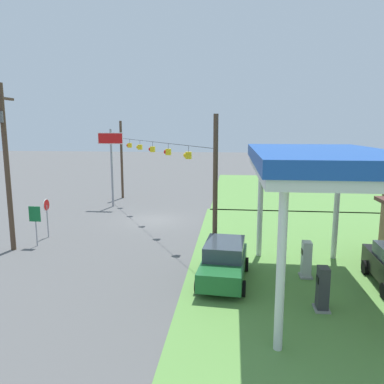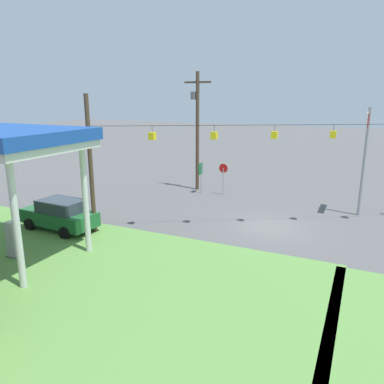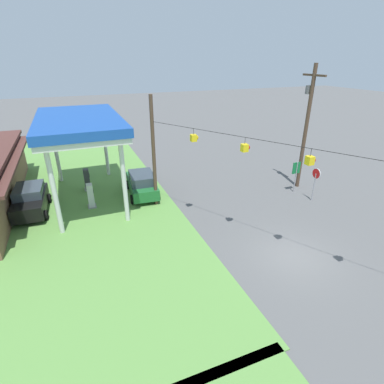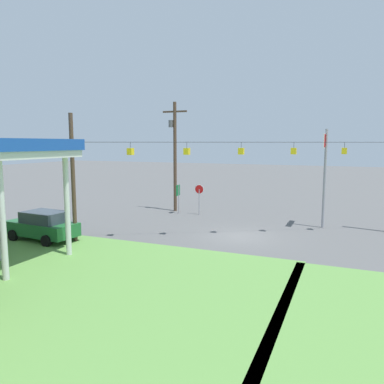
# 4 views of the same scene
# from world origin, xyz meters

# --- Properties ---
(ground_plane) EXTENTS (160.00, 160.00, 0.00)m
(ground_plane) POSITION_xyz_m (0.00, 0.00, 0.00)
(ground_plane) COLOR #565656
(grass_verge_opposite_corner) EXTENTS (24.00, 24.00, 0.04)m
(grass_verge_opposite_corner) POSITION_xyz_m (-16.00, 16.00, 0.02)
(grass_verge_opposite_corner) COLOR #5B8E42
(grass_verge_opposite_corner) RESTS_ON ground
(gas_station_canopy) EXTENTS (10.22, 5.33, 6.04)m
(gas_station_canopy) POSITION_xyz_m (11.59, 9.31, 5.50)
(gas_station_canopy) COLOR silver
(gas_station_canopy) RESTS_ON ground
(fuel_pump_near) EXTENTS (0.71, 0.56, 1.74)m
(fuel_pump_near) POSITION_xyz_m (9.98, 9.31, 0.83)
(fuel_pump_near) COLOR gray
(fuel_pump_near) RESTS_ON ground
(fuel_pump_far) EXTENTS (0.71, 0.56, 1.74)m
(fuel_pump_far) POSITION_xyz_m (13.20, 9.31, 0.83)
(fuel_pump_far) COLOR gray
(fuel_pump_far) RESTS_ON ground
(car_at_pumps_front) EXTENTS (4.68, 2.38, 1.79)m
(car_at_pumps_front) POSITION_xyz_m (10.72, 5.52, 0.92)
(car_at_pumps_front) COLOR #1E602D
(car_at_pumps_front) RESTS_ON ground
(stop_sign_roadside) EXTENTS (0.80, 0.08, 2.50)m
(stop_sign_roadside) POSITION_xyz_m (5.06, -5.78, 1.81)
(stop_sign_roadside) COLOR #99999E
(stop_sign_roadside) RESTS_ON ground
(stop_sign_overhead) EXTENTS (0.22, 2.24, 6.80)m
(stop_sign_overhead) POSITION_xyz_m (-4.58, -4.67, 4.81)
(stop_sign_overhead) COLOR gray
(stop_sign_overhead) RESTS_ON ground
(route_sign) EXTENTS (0.10, 0.70, 2.40)m
(route_sign) POSITION_xyz_m (6.86, -5.58, 1.71)
(route_sign) COLOR gray
(route_sign) RESTS_ON ground
(utility_pole_main) EXTENTS (2.20, 0.44, 9.28)m
(utility_pole_main) POSITION_xyz_m (7.65, -6.58, 5.20)
(utility_pole_main) COLOR #4C3828
(utility_pole_main) RESTS_ON ground
(signal_span_gantry) EXTENTS (17.68, 10.24, 7.56)m
(signal_span_gantry) POSITION_xyz_m (0.00, -0.02, 4.21)
(signal_span_gantry) COLOR #4C3828
(signal_span_gantry) RESTS_ON ground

